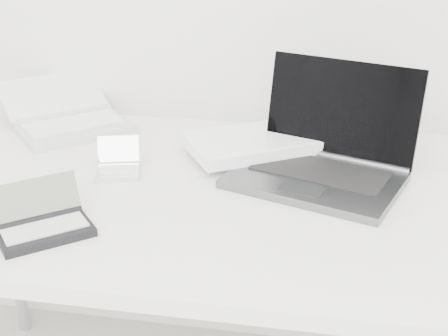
% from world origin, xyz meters
% --- Properties ---
extents(desk, '(1.60, 0.80, 0.73)m').
position_xyz_m(desk, '(0.00, 1.55, 0.68)').
color(desk, white).
rests_on(desk, ground).
extents(laptop_large, '(0.53, 0.44, 0.23)m').
position_xyz_m(laptop_large, '(0.09, 1.67, 0.77)').
color(laptop_large, '#56595B').
rests_on(laptop_large, desk).
extents(netbook_open_white, '(0.42, 0.43, 0.09)m').
position_xyz_m(netbook_open_white, '(-0.50, 1.83, 0.75)').
color(netbook_open_white, silver).
rests_on(netbook_open_white, desk).
extents(pda_silver, '(0.11, 0.11, 0.07)m').
position_xyz_m(pda_silver, '(-0.27, 1.57, 0.75)').
color(pda_silver, silver).
rests_on(pda_silver, desk).
extents(palmtop_charcoal, '(0.20, 0.19, 0.08)m').
position_xyz_m(palmtop_charcoal, '(-0.32, 1.31, 0.75)').
color(palmtop_charcoal, black).
rests_on(palmtop_charcoal, desk).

